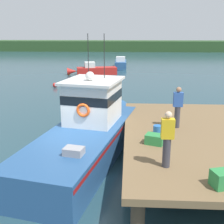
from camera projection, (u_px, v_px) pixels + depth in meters
ground_plane at (79, 160)px, 11.38m from camera, size 200.00×200.00×0.00m
dock at (205, 137)px, 10.82m from camera, size 6.00×9.00×1.20m
main_fishing_boat at (88, 131)px, 11.68m from camera, size 4.19×9.96×4.80m
crate_stack_mid_dock at (224, 179)px, 7.10m from camera, size 0.70×0.59×0.42m
crate_stack_near_edge at (155, 139)px, 9.79m from camera, size 0.72×0.62×0.34m
bait_bucket at (157, 130)px, 10.69m from camera, size 0.32×0.32×0.34m
deckhand_by_the_boat at (167, 138)px, 7.97m from camera, size 0.36×0.22×1.63m
deckhand_further_back at (178, 106)px, 11.27m from camera, size 0.36×0.22×1.63m
moored_boat_far_left at (93, 70)px, 33.09m from camera, size 5.73×2.35×1.43m
moored_boat_off_the_point at (121, 64)px, 39.23m from camera, size 1.60×5.92×1.50m
mooring_buoy_spare_mooring at (69, 73)px, 32.73m from camera, size 0.38×0.38×0.38m
mooring_buoy_channel_marker at (55, 85)px, 25.76m from camera, size 0.40×0.40×0.40m
far_shoreline at (121, 46)px, 70.58m from camera, size 120.00×8.00×2.40m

